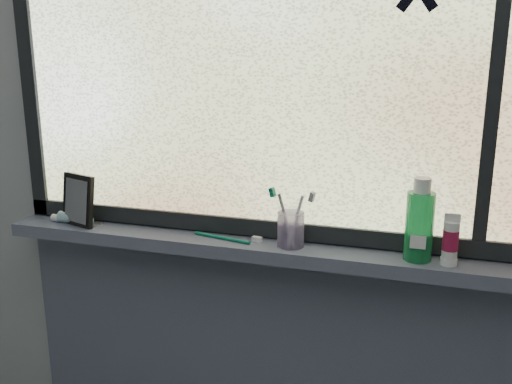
{
  "coord_description": "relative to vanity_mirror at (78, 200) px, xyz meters",
  "views": [
    {
      "loc": [
        0.46,
        -0.27,
        1.58
      ],
      "look_at": [
        0.05,
        1.05,
        1.22
      ],
      "focal_mm": 40.0,
      "sensor_mm": 36.0,
      "label": 1
    }
  ],
  "objects": [
    {
      "name": "cream_tube",
      "position": [
        1.12,
        -0.01,
        -0.01
      ],
      "size": [
        0.05,
        0.05,
        0.1
      ],
      "primitive_type": "cylinder",
      "rotation": [
        0.0,
        0.0,
        0.34
      ],
      "color": "silver",
      "rests_on": "windowsill"
    },
    {
      "name": "frame_left",
      "position": [
        -0.18,
        0.06,
        0.43
      ],
      "size": [
        0.05,
        0.03,
        1.1
      ],
      "primitive_type": "cube",
      "color": "black",
      "rests_on": "wall_back"
    },
    {
      "name": "vanity_mirror",
      "position": [
        0.0,
        0.0,
        0.0
      ],
      "size": [
        0.14,
        0.1,
        0.16
      ],
      "primitive_type": "cube",
      "rotation": [
        0.0,
        0.0,
        -0.31
      ],
      "color": "black",
      "rests_on": "windowsill"
    },
    {
      "name": "windowsill",
      "position": [
        0.59,
        0.01,
        -0.1
      ],
      "size": [
        1.62,
        0.14,
        0.04
      ],
      "primitive_type": "cube",
      "color": "#50556B",
      "rests_on": "wall_back"
    },
    {
      "name": "frame_mullion",
      "position": [
        1.19,
        0.06,
        0.43
      ],
      "size": [
        0.03,
        0.03,
        1.0
      ],
      "primitive_type": "cube",
      "color": "black",
      "rests_on": "wall_back"
    },
    {
      "name": "frame_bottom",
      "position": [
        0.59,
        0.06,
        -0.05
      ],
      "size": [
        1.6,
        0.03,
        0.05
      ],
      "primitive_type": "cube",
      "color": "black",
      "rests_on": "windowsill"
    },
    {
      "name": "toothbrush_lying",
      "position": [
        0.48,
        0.0,
        -0.07
      ],
      "size": [
        0.23,
        0.07,
        0.02
      ],
      "primitive_type": null,
      "rotation": [
        0.0,
        0.0,
        -0.21
      ],
      "color": "#0B6B4F",
      "rests_on": "windowsill"
    },
    {
      "name": "window_pane",
      "position": [
        0.59,
        0.06,
        0.43
      ],
      "size": [
        1.5,
        0.01,
        1.0
      ],
      "primitive_type": "cube",
      "color": "silver",
      "rests_on": "wall_back"
    },
    {
      "name": "wall_back",
      "position": [
        0.59,
        0.09,
        0.15
      ],
      "size": [
        3.0,
        0.01,
        2.5
      ],
      "primitive_type": "cube",
      "color": "#9EA3A8",
      "rests_on": "ground"
    },
    {
      "name": "toothbrush_cup",
      "position": [
        0.69,
        0.01,
        -0.03
      ],
      "size": [
        0.09,
        0.09,
        0.1
      ],
      "primitive_type": "cylinder",
      "rotation": [
        0.0,
        0.0,
        -0.21
      ],
      "color": "#CDB0E9",
      "rests_on": "windowsill"
    },
    {
      "name": "toothpaste_tube",
      "position": [
        -0.03,
        0.01,
        -0.06
      ],
      "size": [
        0.21,
        0.06,
        0.04
      ],
      "primitive_type": null,
      "rotation": [
        0.0,
        0.0,
        -0.06
      ],
      "color": "silver",
      "rests_on": "windowsill"
    },
    {
      "name": "mouthwash_bottle",
      "position": [
        1.04,
        0.01,
        0.03
      ],
      "size": [
        0.1,
        0.1,
        0.19
      ],
      "primitive_type": "cylinder",
      "rotation": [
        0.0,
        0.0,
        -0.36
      ],
      "color": "green",
      "rests_on": "windowsill"
    }
  ]
}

